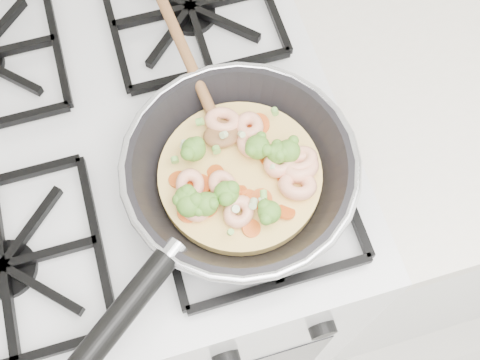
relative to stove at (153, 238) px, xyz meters
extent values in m
cube|color=white|center=(0.00, 0.00, -0.01)|extent=(0.60, 0.60, 0.90)
cube|color=black|center=(0.00, 0.00, 0.45)|extent=(0.56, 0.56, 0.02)
torus|color=silver|center=(0.14, -0.13, 0.51)|extent=(0.28, 0.28, 0.01)
cylinder|color=black|center=(-0.03, -0.26, 0.51)|extent=(0.15, 0.12, 0.03)
cylinder|color=#FAD16C|center=(0.14, -0.13, 0.48)|extent=(0.19, 0.19, 0.02)
ellipsoid|color=brown|center=(0.13, -0.08, 0.50)|extent=(0.04, 0.05, 0.01)
cylinder|color=brown|center=(0.11, 0.07, 0.53)|extent=(0.05, 0.27, 0.07)
torus|color=#FFBC96|center=(0.08, -0.16, 0.50)|extent=(0.06, 0.06, 0.02)
torus|color=#FFBC96|center=(0.16, -0.10, 0.50)|extent=(0.05, 0.04, 0.02)
torus|color=#FFBC96|center=(0.21, -0.14, 0.50)|extent=(0.06, 0.06, 0.03)
torus|color=#FFBC96|center=(0.20, -0.17, 0.50)|extent=(0.06, 0.06, 0.03)
torus|color=#FFBC96|center=(0.19, -0.13, 0.50)|extent=(0.06, 0.06, 0.02)
torus|color=#FFBC96|center=(0.21, -0.14, 0.50)|extent=(0.05, 0.05, 0.03)
torus|color=#FFBC96|center=(0.14, -0.06, 0.50)|extent=(0.06, 0.06, 0.02)
torus|color=#FFBC96|center=(0.08, -0.13, 0.50)|extent=(0.05, 0.05, 0.02)
torus|color=#FFBC96|center=(0.12, -0.14, 0.50)|extent=(0.05, 0.05, 0.02)
torus|color=#FFBC96|center=(0.17, -0.08, 0.50)|extent=(0.04, 0.04, 0.02)
torus|color=#FFBC96|center=(0.12, -0.18, 0.50)|extent=(0.06, 0.06, 0.02)
ellipsoid|color=#5E9731|center=(0.16, -0.19, 0.51)|extent=(0.03, 0.03, 0.03)
ellipsoid|color=#5E9731|center=(0.07, -0.15, 0.51)|extent=(0.04, 0.04, 0.03)
ellipsoid|color=#5E9731|center=(0.19, -0.12, 0.51)|extent=(0.03, 0.03, 0.03)
ellipsoid|color=#5E9731|center=(0.07, -0.16, 0.51)|extent=(0.04, 0.04, 0.03)
ellipsoid|color=#5E9731|center=(0.17, -0.11, 0.51)|extent=(0.04, 0.04, 0.03)
ellipsoid|color=#5E9731|center=(0.09, -0.16, 0.51)|extent=(0.04, 0.04, 0.03)
ellipsoid|color=#5E9731|center=(0.20, -0.13, 0.51)|extent=(0.04, 0.04, 0.03)
ellipsoid|color=#5E9731|center=(0.12, -0.16, 0.51)|extent=(0.04, 0.04, 0.03)
ellipsoid|color=#5E9731|center=(0.10, -0.09, 0.51)|extent=(0.04, 0.04, 0.03)
cylinder|color=#D95A1B|center=(0.15, -0.17, 0.49)|extent=(0.03, 0.03, 0.00)
cylinder|color=#D95A1B|center=(0.07, -0.12, 0.49)|extent=(0.03, 0.03, 0.01)
cylinder|color=#D95A1B|center=(0.14, -0.16, 0.49)|extent=(0.03, 0.03, 0.00)
cylinder|color=#D95A1B|center=(0.14, -0.16, 0.49)|extent=(0.02, 0.02, 0.01)
cylinder|color=#D95A1B|center=(0.19, -0.15, 0.49)|extent=(0.03, 0.03, 0.01)
cylinder|color=#D95A1B|center=(0.13, -0.20, 0.49)|extent=(0.03, 0.03, 0.01)
cylinder|color=#D95A1B|center=(0.13, -0.15, 0.49)|extent=(0.03, 0.03, 0.01)
cylinder|color=#D95A1B|center=(0.07, -0.16, 0.49)|extent=(0.03, 0.03, 0.00)
cylinder|color=#D95A1B|center=(0.11, -0.12, 0.49)|extent=(0.03, 0.03, 0.00)
cylinder|color=#D95A1B|center=(0.09, -0.13, 0.49)|extent=(0.04, 0.04, 0.00)
cylinder|color=#D95A1B|center=(0.18, -0.12, 0.49)|extent=(0.03, 0.03, 0.01)
cylinder|color=#D95A1B|center=(0.18, -0.19, 0.49)|extent=(0.02, 0.02, 0.01)
cylinder|color=#D95A1B|center=(0.09, -0.16, 0.49)|extent=(0.04, 0.04, 0.01)
cylinder|color=#D95A1B|center=(0.18, -0.07, 0.49)|extent=(0.04, 0.04, 0.01)
cylinder|color=beige|center=(0.15, -0.09, 0.51)|extent=(0.01, 0.01, 0.01)
cylinder|color=beige|center=(0.14, -0.18, 0.51)|extent=(0.01, 0.01, 0.01)
cylinder|color=beige|center=(0.15, -0.18, 0.51)|extent=(0.01, 0.01, 0.01)
cylinder|color=beige|center=(0.13, -0.09, 0.51)|extent=(0.01, 0.01, 0.01)
cylinder|color=#7BBC4B|center=(0.21, -0.12, 0.51)|extent=(0.01, 0.01, 0.01)
cylinder|color=#7BBC4B|center=(0.11, -0.20, 0.51)|extent=(0.01, 0.01, 0.01)
cylinder|color=#7BBC4B|center=(0.20, -0.07, 0.51)|extent=(0.01, 0.01, 0.01)
cylinder|color=beige|center=(0.18, -0.14, 0.51)|extent=(0.01, 0.01, 0.01)
cylinder|color=#7BBC4B|center=(0.16, -0.17, 0.51)|extent=(0.01, 0.01, 0.01)
cylinder|color=beige|center=(0.12, -0.18, 0.51)|extent=(0.01, 0.01, 0.01)
cylinder|color=#7BBC4B|center=(0.11, -0.06, 0.51)|extent=(0.01, 0.01, 0.01)
cylinder|color=#7BBC4B|center=(0.07, -0.10, 0.51)|extent=(0.01, 0.01, 0.01)
cylinder|color=beige|center=(0.09, -0.08, 0.51)|extent=(0.01, 0.01, 0.01)
cylinder|color=#7BBC4B|center=(0.12, -0.10, 0.50)|extent=(0.01, 0.01, 0.01)
cylinder|color=#7BBC4B|center=(0.07, -0.15, 0.51)|extent=(0.01, 0.01, 0.01)
camera|label=1|loc=(0.06, -0.41, 1.13)|focal=45.05mm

